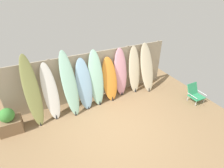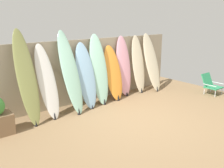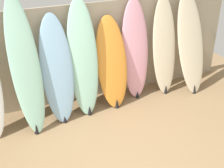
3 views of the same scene
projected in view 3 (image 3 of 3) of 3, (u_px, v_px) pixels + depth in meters
name	position (u px, v px, depth m)	size (l,w,h in m)	color
ground	(124.00, 165.00, 4.37)	(7.68, 7.68, 0.00)	#8E704C
fence_back	(78.00, 54.00, 5.57)	(6.08, 0.11, 1.80)	tan
surfboard_seafoam_2	(25.00, 67.00, 4.80)	(0.51, 0.86, 2.09)	#9ED6BC
surfboard_skyblue_3	(57.00, 70.00, 5.08)	(0.56, 0.65, 1.76)	#8CB7D6
surfboard_seafoam_4	(83.00, 59.00, 5.22)	(0.56, 0.64, 1.96)	#9ED6BC
surfboard_orange_5	(112.00, 63.00, 5.50)	(0.58, 0.59, 1.60)	orange
surfboard_pink_6	(135.00, 50.00, 5.70)	(0.54, 0.45, 1.85)	pink
surfboard_cream_7	(164.00, 47.00, 5.86)	(0.49, 0.47, 1.84)	beige
surfboard_cream_8	(191.00, 44.00, 5.94)	(0.58, 0.70, 1.88)	beige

